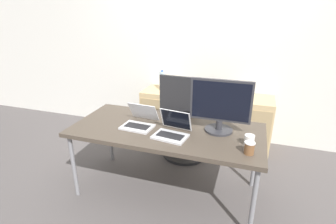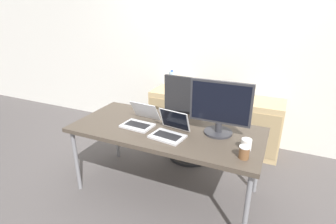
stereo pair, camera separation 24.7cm
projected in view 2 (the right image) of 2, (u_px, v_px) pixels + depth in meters
name	position (u px, v px, depth m)	size (l,w,h in m)	color
ground_plane	(166.00, 190.00, 2.75)	(14.00, 14.00, 0.00)	#514C4C
wall_back	(212.00, 46.00, 3.50)	(10.00, 0.05, 2.60)	silver
desk	(166.00, 132.00, 2.51)	(1.80, 0.83, 0.71)	#473D33
office_chair	(189.00, 128.00, 3.18)	(0.56, 0.57, 1.10)	#232326
cabinet_left	(172.00, 113.00, 3.80)	(0.51, 0.47, 0.71)	tan
cabinet_right	(260.00, 128.00, 3.33)	(0.51, 0.47, 0.71)	tan
water_bottle	(172.00, 81.00, 3.62)	(0.08, 0.08, 0.28)	silver
laptop_left	(140.00, 120.00, 2.55)	(0.31, 0.33, 0.20)	silver
laptop_right	(170.00, 131.00, 2.33)	(0.32, 0.31, 0.22)	silver
monitor	(220.00, 108.00, 2.30)	(0.55, 0.26, 0.49)	#2D2D33
coffee_cup_white	(246.00, 144.00, 2.10)	(0.08, 0.08, 0.09)	white
coffee_cup_brown	(244.00, 152.00, 1.97)	(0.08, 0.08, 0.10)	brown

